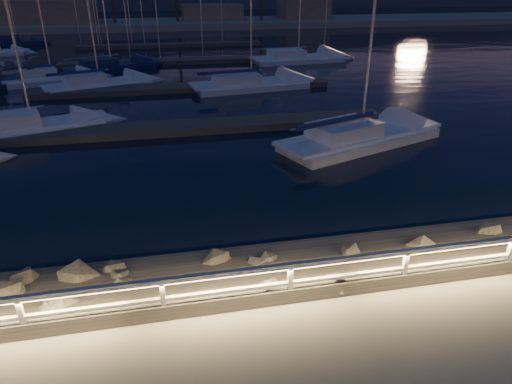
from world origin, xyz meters
The scene contains 14 objects.
ground centered at (0.00, 0.00, 0.00)m, with size 400.00×400.00×0.00m, color gray.
harbor_water centered at (0.00, 31.22, -0.97)m, with size 400.00×440.00×0.60m.
guard_rail centered at (-0.07, 0.00, 0.77)m, with size 44.11×0.12×1.06m.
riprap centered at (7.09, 1.06, -0.13)m, with size 29.19×3.09×1.32m.
floating_docks centered at (0.00, 32.50, -0.40)m, with size 22.00×36.00×0.40m.
far_shore centered at (-0.12, 74.05, 0.29)m, with size 160.00×14.00×5.20m.
sailboat_a centered at (-8.79, 16.91, -0.13)m, with size 8.12×4.59×13.42m.
sailboat_c centered at (7.87, 11.91, -0.13)m, with size 9.60×5.74×15.79m.
sailboat_e centered at (-10.29, 30.72, -0.15)m, with size 7.54×4.15×12.45m.
sailboat_f centered at (-6.38, 27.61, -0.15)m, with size 8.30×4.92×13.70m.
sailboat_h centered at (4.83, 25.42, -0.16)m, with size 9.47×4.05×15.52m.
sailboat_k centered at (-6.09, 35.20, -0.16)m, with size 8.52×5.37×14.08m.
sailboat_l centered at (11.70, 36.21, -0.14)m, with size 9.80×3.82×16.16m.
sailboat_m centered at (-18.73, 54.96, -0.21)m, with size 6.18×3.18×10.19m.
Camera 1 is at (-1.61, -8.60, 7.16)m, focal length 32.00 mm.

